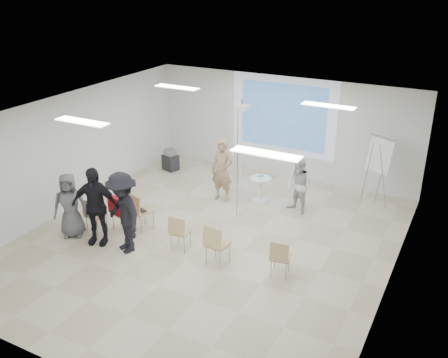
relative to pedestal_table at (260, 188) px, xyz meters
The scene contains 30 objects.
floor 2.56m from the pedestal_table, 94.33° to the right, with size 8.00×9.00×0.10m, color beige.
ceiling 3.67m from the pedestal_table, 94.33° to the right, with size 8.00×9.00×0.10m, color white.
wall_back 2.32m from the pedestal_table, 95.38° to the left, with size 8.00×0.10×3.00m, color silver.
wall_left 5.06m from the pedestal_table, 149.28° to the right, with size 0.10×9.00×3.00m, color silver.
wall_right 4.74m from the pedestal_table, 33.15° to the right, with size 0.10×9.00×3.00m, color silver.
projection_halo 2.46m from the pedestal_table, 95.55° to the left, with size 3.20×0.01×2.30m, color silver.
projection_image 2.45m from the pedestal_table, 95.60° to the left, with size 2.60×0.01×1.90m, color #3771BC.
pedestal_table is the anchor object (origin of this frame).
player_left 1.17m from the pedestal_table, 157.01° to the right, with size 0.70×0.47×1.92m, color tan.
player_right 1.21m from the pedestal_table, ahead, with size 0.78×0.63×1.63m, color silver.
controller_left 1.17m from the pedestal_table, 168.89° to the right, with size 0.04×0.13×0.04m, color white.
controller_right 1.18m from the pedestal_table, ahead, with size 0.04×0.13×0.04m, color white.
chair_far_left 4.39m from the pedestal_table, 128.90° to the right, with size 0.42×0.45×0.85m.
chair_left_mid 3.81m from the pedestal_table, 126.85° to the right, with size 0.51×0.53×0.88m.
chair_left_inner 3.38m from the pedestal_table, 123.91° to the right, with size 0.56×0.58×0.93m.
chair_center 3.21m from the pedestal_table, 99.85° to the right, with size 0.43×0.46×0.84m.
chair_right_inner 3.35m from the pedestal_table, 82.24° to the right, with size 0.48×0.51×0.93m.
chair_right_far 3.57m from the pedestal_table, 59.79° to the right, with size 0.44×0.46×0.81m.
red_jacket 3.93m from the pedestal_table, 125.33° to the right, with size 0.46×0.10×0.44m, color #AD1520.
laptop 3.28m from the pedestal_table, 124.46° to the right, with size 0.34×0.25×0.03m, color black.
audience_left 4.47m from the pedestal_table, 122.60° to the right, with size 1.22×0.73×2.10m, color black.
audience_mid 4.10m from the pedestal_table, 113.34° to the right, with size 1.36×0.74×2.10m, color black.
audience_outer 4.90m from the pedestal_table, 129.79° to the right, with size 0.85×0.56×1.74m, color slate.
flipchart_easel 3.19m from the pedestal_table, 24.32° to the left, with size 0.75×0.60×1.88m.
av_cart 3.46m from the pedestal_table, 167.16° to the left, with size 0.53×0.47×0.67m.
ceiling_projector 2.52m from the pedestal_table, 95.11° to the right, with size 0.30×0.25×3.00m.
fluor_panel_nw 3.43m from the pedestal_table, 166.64° to the right, with size 1.20×0.30×0.02m, color white.
fluor_panel_ne 3.20m from the pedestal_table, 16.04° to the right, with size 1.20×0.30×0.02m, color white.
fluor_panel_sw 5.26m from the pedestal_table, 118.59° to the right, with size 1.20×0.30×0.02m, color white.
fluor_panel_se 5.11m from the pedestal_table, 65.77° to the right, with size 1.20×0.30×0.02m, color white.
Camera 1 is at (5.00, -8.69, 5.81)m, focal length 40.00 mm.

